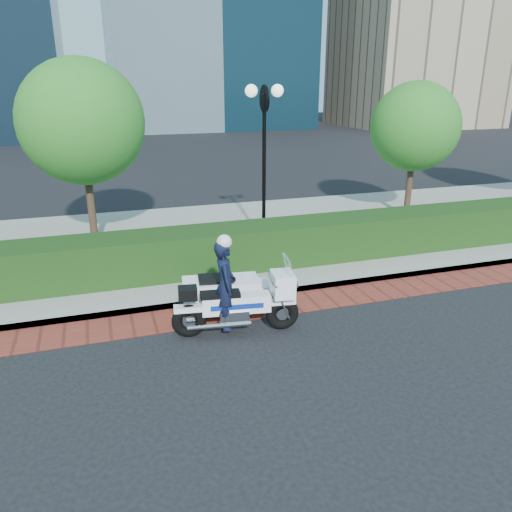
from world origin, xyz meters
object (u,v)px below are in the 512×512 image
object	(u,v)px
tree_b	(82,122)
tree_c	(415,127)
police_motorcycle	(228,293)
lamppost	(264,140)

from	to	relation	value
tree_b	tree_c	bearing A→B (deg)	-0.00
tree_b	police_motorcycle	size ratio (longest dim) A/B	2.05
tree_c	tree_b	bearing A→B (deg)	180.00
lamppost	tree_b	distance (m)	4.71
tree_c	police_motorcycle	world-z (taller)	tree_c
tree_b	lamppost	bearing A→B (deg)	-16.11
tree_c	police_motorcycle	distance (m)	9.73
tree_c	lamppost	bearing A→B (deg)	-166.70
tree_b	police_motorcycle	xyz separation A→B (m)	(2.36, -5.53, -2.77)
lamppost	police_motorcycle	distance (m)	5.26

